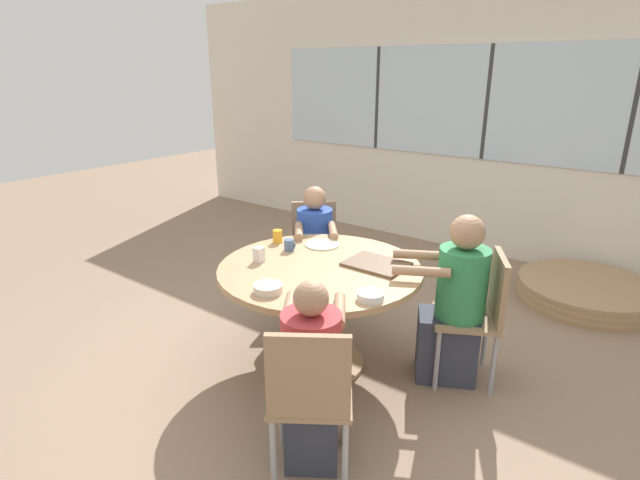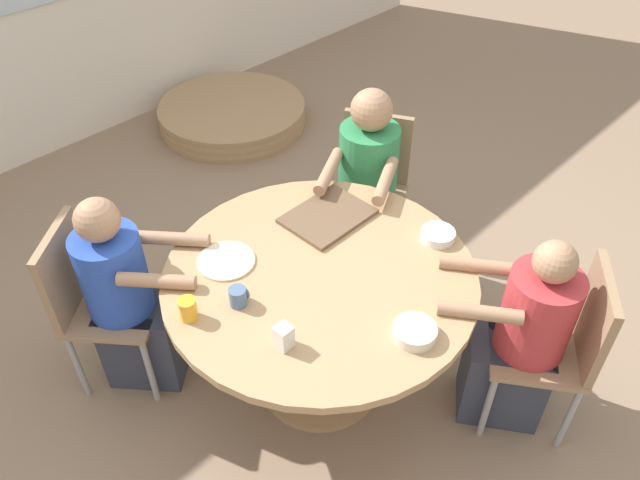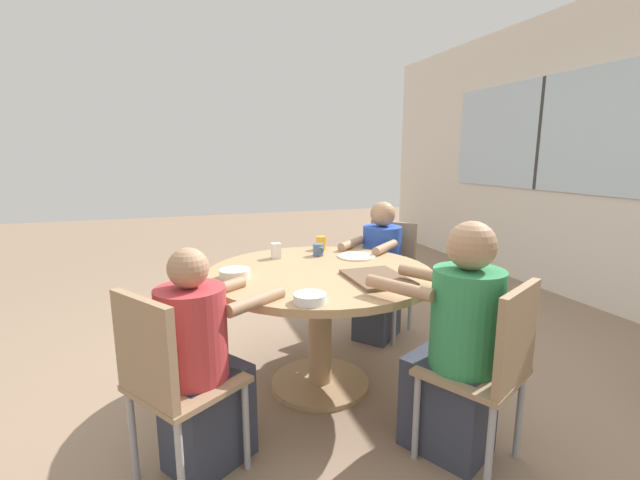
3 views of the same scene
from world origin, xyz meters
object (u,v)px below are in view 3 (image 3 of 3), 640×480
Objects in this scene: person_woman_green_shirt at (457,352)px; bowl_cereal at (310,298)px; person_man_blue_shirt at (379,277)px; person_man_teal_shirt at (202,372)px; coffee_mug at (318,250)px; milk_carton_small at (276,251)px; chair_for_man_blue_shirt at (388,267)px; juice_glass at (321,243)px; chair_for_man_teal_shirt at (167,374)px; bowl_white_shallow at (235,273)px; chair_for_woman_green_shirt at (493,361)px.

bowl_cereal is (-0.25, -0.63, 0.25)m from person_woman_green_shirt.
person_man_blue_shirt reaches higher than bowl_cereal.
person_man_teal_shirt reaches higher than coffee_mug.
coffee_mug is 0.93m from bowl_cereal.
person_woman_green_shirt is at bearing 27.09° from milk_carton_small.
milk_carton_small is (-0.02, -0.28, 0.01)m from coffee_mug.
chair_for_man_blue_shirt is at bearing -90.00° from person_man_blue_shirt.
person_man_blue_shirt is 11.24× the size of juice_glass.
person_man_teal_shirt reaches higher than chair_for_man_teal_shirt.
bowl_white_shallow is 0.59m from bowl_cereal.
chair_for_man_teal_shirt is 0.85× the size of person_man_teal_shirt.
bowl_white_shallow is at bearing 75.64° from person_man_blue_shirt.
chair_for_man_blue_shirt is (-1.57, 0.31, 0.00)m from chair_for_woman_green_shirt.
coffee_mug is 0.69m from bowl_white_shallow.
chair_for_man_teal_shirt is at bearing 143.83° from person_woman_green_shirt.
chair_for_man_teal_shirt reaches higher than coffee_mug.
person_man_teal_shirt is 6.11× the size of bowl_white_shallow.
person_man_teal_shirt is 0.58m from bowl_cereal.
juice_glass reaches higher than bowl_cereal.
person_man_blue_shirt is (-1.32, 0.26, -0.03)m from person_woman_green_shirt.
person_man_blue_shirt is at bearing 50.94° from person_woman_green_shirt.
milk_carton_small is at bearing 113.70° from person_man_teal_shirt.
juice_glass is (-0.18, 0.08, 0.01)m from coffee_mug.
person_man_blue_shirt is at bearing 92.72° from person_man_teal_shirt.
person_man_blue_shirt is 0.92m from milk_carton_small.
person_woman_green_shirt is 1.35m from person_man_blue_shirt.
person_man_teal_shirt is at bearing -44.43° from coffee_mug.
chair_for_woman_green_shirt is at bearing 60.74° from bowl_cereal.
chair_for_woman_green_shirt is 1.00× the size of chair_for_man_teal_shirt.
chair_for_man_blue_shirt is at bearing 101.97° from juice_glass.
chair_for_man_blue_shirt is 9.30× the size of juice_glass.
coffee_mug is (-0.84, 0.82, 0.32)m from person_man_teal_shirt.
juice_glass is (-1.02, 0.90, 0.32)m from person_man_teal_shirt.
chair_for_man_teal_shirt is at bearing 138.23° from chair_for_woman_green_shirt.
bowl_cereal is (1.07, -0.89, 0.28)m from person_man_blue_shirt.
chair_for_man_teal_shirt is 0.83× the size of person_man_blue_shirt.
chair_for_man_teal_shirt is 0.78× the size of person_woman_green_shirt.
chair_for_woman_green_shirt is 1.47m from milk_carton_small.
chair_for_woman_green_shirt is at bearing 36.11° from person_man_teal_shirt.
chair_for_man_teal_shirt is at bearing 87.29° from chair_for_man_blue_shirt.
person_man_blue_shirt reaches higher than milk_carton_small.
bowl_cereal is (0.89, -0.05, -0.03)m from milk_carton_small.
juice_glass is at bearing 113.63° from milk_carton_small.
person_woman_green_shirt is 1.15m from person_man_teal_shirt.
chair_for_man_blue_shirt is 1.00× the size of chair_for_man_teal_shirt.
bowl_white_shallow is at bearing 111.57° from person_woman_green_shirt.
person_man_blue_shirt is 6.28× the size of bowl_white_shallow.
person_woman_green_shirt is 13.90× the size of coffee_mug.
person_man_teal_shirt is at bearing -41.51° from juice_glass.
bowl_cereal is at bearing -2.91° from milk_carton_small.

